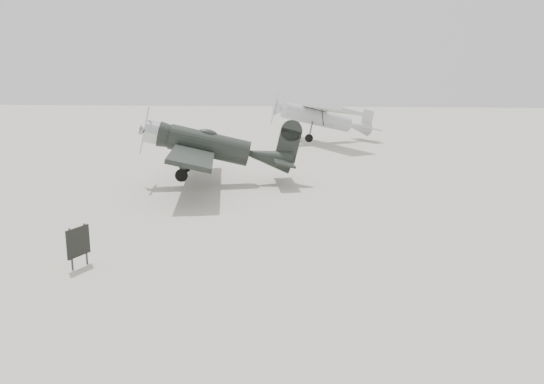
% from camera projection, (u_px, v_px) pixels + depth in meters
% --- Properties ---
extents(ground, '(160.00, 160.00, 0.00)m').
position_uv_depth(ground, '(296.00, 237.00, 17.73)').
color(ground, '#ABA998').
rests_on(ground, ground).
extents(lowwing_monoplane, '(7.84, 10.88, 3.49)m').
position_uv_depth(lowwing_monoplane, '(217.00, 147.00, 26.09)').
color(lowwing_monoplane, black).
rests_on(lowwing_monoplane, ground).
extents(highwing_monoplane, '(9.80, 12.13, 3.62)m').
position_uv_depth(highwing_monoplane, '(321.00, 115.00, 42.69)').
color(highwing_monoplane, '#B0B4B6').
rests_on(highwing_monoplane, ground).
extents(sign_board, '(0.32, 0.81, 1.20)m').
position_uv_depth(sign_board, '(78.00, 243.00, 14.78)').
color(sign_board, '#333333').
rests_on(sign_board, ground).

